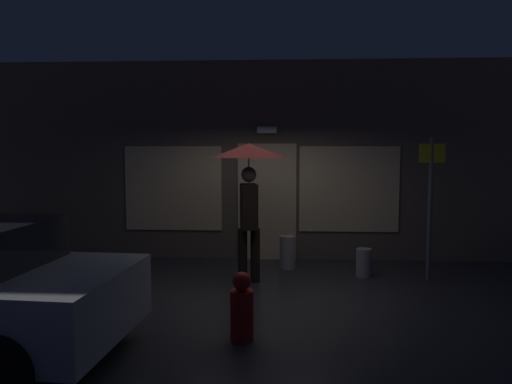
% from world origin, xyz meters
% --- Properties ---
extents(ground_plane, '(18.00, 18.00, 0.00)m').
position_xyz_m(ground_plane, '(0.00, 0.00, 0.00)').
color(ground_plane, '#2D2D33').
extents(building_facade, '(10.67, 0.48, 3.75)m').
position_xyz_m(building_facade, '(-0.00, 2.35, 1.86)').
color(building_facade, brown).
rests_on(building_facade, ground).
extents(person_with_umbrella, '(1.18, 1.18, 2.19)m').
position_xyz_m(person_with_umbrella, '(-0.22, 0.54, 1.77)').
color(person_with_umbrella, black).
rests_on(person_with_umbrella, ground).
extents(street_sign_post, '(0.40, 0.07, 2.29)m').
position_xyz_m(street_sign_post, '(2.65, 0.85, 1.30)').
color(street_sign_post, '#595B60').
rests_on(street_sign_post, ground).
extents(sidewalk_bollard, '(0.28, 0.28, 0.58)m').
position_xyz_m(sidewalk_bollard, '(0.39, 1.47, 0.29)').
color(sidewalk_bollard, '#B2A899').
rests_on(sidewalk_bollard, ground).
extents(sidewalk_bollard_2, '(0.25, 0.25, 0.46)m').
position_xyz_m(sidewalk_bollard_2, '(1.64, 1.00, 0.23)').
color(sidewalk_bollard_2, '#9E998E').
rests_on(sidewalk_bollard_2, ground).
extents(fire_hydrant, '(0.26, 0.26, 0.77)m').
position_xyz_m(fire_hydrant, '(-0.13, -1.83, 0.35)').
color(fire_hydrant, '#B21914').
rests_on(fire_hydrant, ground).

